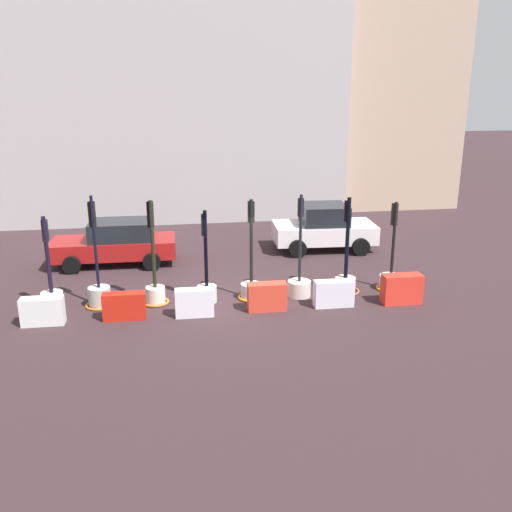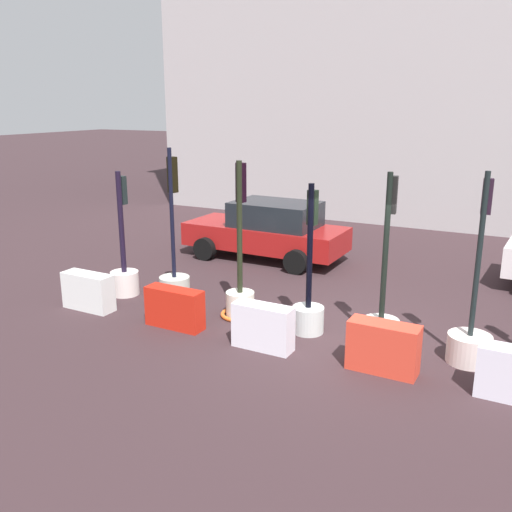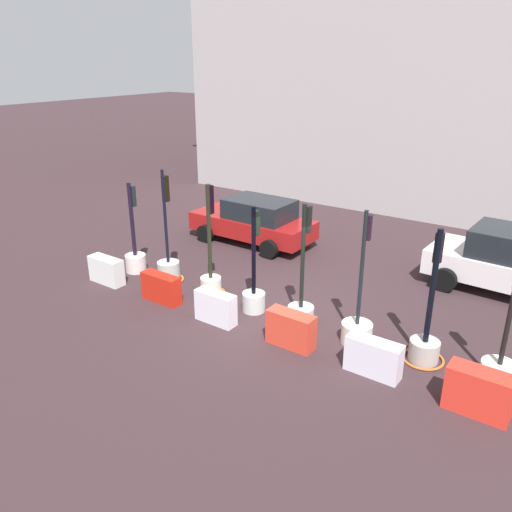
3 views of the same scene
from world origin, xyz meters
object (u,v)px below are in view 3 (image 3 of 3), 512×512
traffic_light_6 (426,339)px  construction_barrier_5 (479,392)px  car_red_compact (254,221)px  car_white_van (504,261)px  traffic_light_0 (135,254)px  traffic_light_5 (357,324)px  traffic_light_2 (211,275)px  traffic_light_3 (254,290)px  traffic_light_4 (301,306)px  traffic_light_7 (500,366)px  construction_barrier_2 (216,307)px  construction_barrier_1 (161,288)px  construction_barrier_4 (373,357)px  traffic_light_1 (168,264)px  construction_barrier_0 (107,270)px  construction_barrier_3 (291,329)px

traffic_light_6 → construction_barrier_5: 1.79m
car_red_compact → car_white_van: car_white_van is taller
traffic_light_0 → traffic_light_5: (7.22, -0.08, -0.08)m
traffic_light_0 → traffic_light_2: 2.91m
traffic_light_3 → car_white_van: (4.95, 4.89, 0.27)m
traffic_light_4 → traffic_light_7: 4.45m
construction_barrier_2 → car_red_compact: 5.83m
traffic_light_7 → construction_barrier_1: size_ratio=2.41×
construction_barrier_1 → construction_barrier_4: (5.94, -0.01, 0.01)m
traffic_light_3 → traffic_light_4: bearing=2.4°
traffic_light_7 → construction_barrier_2: 6.32m
traffic_light_5 → construction_barrier_2: 3.41m
traffic_light_7 → construction_barrier_5: size_ratio=2.40×
traffic_light_7 → car_red_compact: size_ratio=0.64×
traffic_light_0 → traffic_light_1: size_ratio=0.84×
traffic_light_1 → construction_barrier_4: traffic_light_1 is taller
traffic_light_7 → traffic_light_4: bearing=-178.9°
traffic_light_2 → car_white_van: (6.45, 4.77, 0.28)m
construction_barrier_0 → construction_barrier_4: (8.07, 0.01, 0.01)m
construction_barrier_3 → traffic_light_7: bearing=14.6°
traffic_light_5 → construction_barrier_2: bearing=-161.7°
traffic_light_6 → construction_barrier_4: size_ratio=2.58×
traffic_light_0 → construction_barrier_4: traffic_light_0 is taller
construction_barrier_1 → car_red_compact: car_red_compact is taller
construction_barrier_0 → traffic_light_6: bearing=7.3°
traffic_light_7 → car_red_compact: bearing=154.8°
traffic_light_2 → traffic_light_4: size_ratio=1.02×
construction_barrier_0 → car_red_compact: size_ratio=0.26×
traffic_light_1 → car_white_van: traffic_light_1 is taller
traffic_light_3 → car_white_van: size_ratio=0.69×
construction_barrier_3 → traffic_light_3: bearing=150.4°
traffic_light_4 → construction_barrier_3: size_ratio=2.73×
traffic_light_3 → construction_barrier_2: 1.13m
traffic_light_5 → construction_barrier_1: (-5.15, -0.97, -0.09)m
construction_barrier_4 → traffic_light_5: bearing=128.8°
traffic_light_2 → construction_barrier_2: (1.08, -1.16, -0.18)m
construction_barrier_4 → car_white_van: 6.01m
traffic_light_5 → car_red_compact: traffic_light_5 is taller
traffic_light_5 → traffic_light_6: (1.50, 0.13, 0.03)m
traffic_light_5 → construction_barrier_3: (-1.17, -0.97, -0.07)m
traffic_light_6 → construction_barrier_3: traffic_light_6 is taller
traffic_light_5 → traffic_light_7: bearing=2.1°
traffic_light_5 → construction_barrier_1: size_ratio=2.71×
car_white_van → car_red_compact: bearing=-175.2°
traffic_light_0 → traffic_light_1: traffic_light_1 is taller
traffic_light_0 → construction_barrier_2: size_ratio=2.55×
traffic_light_2 → car_red_compact: traffic_light_2 is taller
construction_barrier_3 → car_white_van: 6.72m
traffic_light_6 → traffic_light_7: 1.48m
traffic_light_1 → traffic_light_2: (1.60, -0.04, 0.06)m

